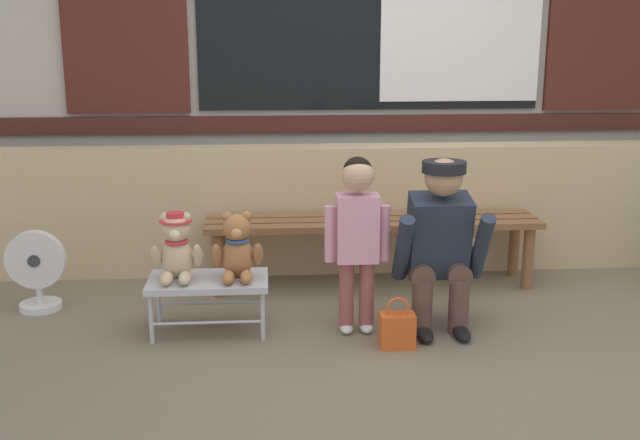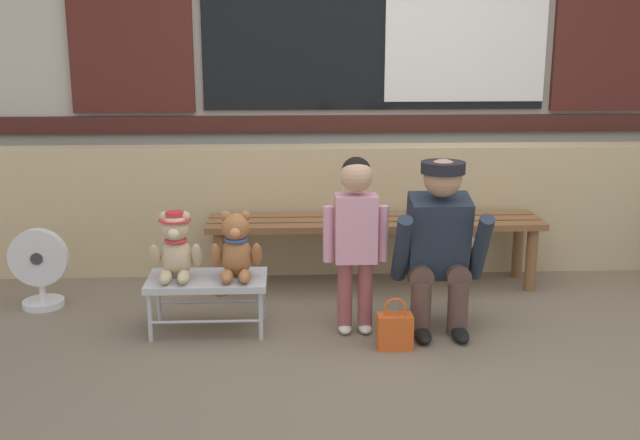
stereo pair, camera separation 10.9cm
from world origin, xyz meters
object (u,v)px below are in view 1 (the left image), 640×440
at_px(child_standing, 357,226).
at_px(adult_crouching, 441,244).
at_px(wooden_bench_long, 373,229).
at_px(teddy_bear_plain, 237,248).
at_px(teddy_bear_with_hat, 177,248).
at_px(floor_fan, 37,271).
at_px(handbag_on_ground, 397,329).
at_px(small_display_bench, 208,284).

xyz_separation_m(child_standing, adult_crouching, (0.46, 0.02, -0.11)).
xyz_separation_m(wooden_bench_long, teddy_bear_plain, (-0.83, -0.71, 0.09)).
xyz_separation_m(teddy_bear_with_hat, teddy_bear_plain, (0.32, -0.00, -0.01)).
relative_size(teddy_bear_plain, child_standing, 0.38).
bearing_deg(floor_fan, teddy_bear_with_hat, -24.82).
bearing_deg(wooden_bench_long, handbag_on_ground, -90.49).
bearing_deg(small_display_bench, handbag_on_ground, -16.64).
height_order(teddy_bear_plain, child_standing, child_standing).
distance_m(small_display_bench, teddy_bear_plain, 0.25).
relative_size(small_display_bench, child_standing, 0.67).
bearing_deg(floor_fan, handbag_on_ground, -19.09).
bearing_deg(child_standing, adult_crouching, 2.20).
height_order(small_display_bench, adult_crouching, adult_crouching).
height_order(teddy_bear_with_hat, child_standing, child_standing).
distance_m(wooden_bench_long, small_display_bench, 1.22).
distance_m(teddy_bear_with_hat, teddy_bear_plain, 0.32).
bearing_deg(wooden_bench_long, teddy_bear_with_hat, -148.48).
xyz_separation_m(small_display_bench, handbag_on_ground, (0.98, -0.29, -0.17)).
relative_size(small_display_bench, teddy_bear_plain, 1.76).
relative_size(handbag_on_ground, floor_fan, 0.57).
bearing_deg(child_standing, teddy_bear_plain, 174.33).
xyz_separation_m(teddy_bear_with_hat, floor_fan, (-0.86, 0.40, -0.23)).
height_order(handbag_on_ground, floor_fan, floor_fan).
xyz_separation_m(small_display_bench, teddy_bear_plain, (0.16, 0.00, 0.20)).
xyz_separation_m(teddy_bear_plain, child_standing, (0.64, -0.06, 0.13)).
bearing_deg(teddy_bear_with_hat, child_standing, -3.82).
xyz_separation_m(child_standing, floor_fan, (-1.81, 0.46, -0.35)).
height_order(teddy_bear_plain, adult_crouching, adult_crouching).
bearing_deg(handbag_on_ground, floor_fan, 160.91).
bearing_deg(teddy_bear_with_hat, handbag_on_ground, -14.51).
distance_m(child_standing, adult_crouching, 0.47).
xyz_separation_m(teddy_bear_plain, handbag_on_ground, (0.82, -0.29, -0.37)).
relative_size(small_display_bench, floor_fan, 1.33).
distance_m(teddy_bear_with_hat, child_standing, 0.96).
relative_size(wooden_bench_long, teddy_bear_with_hat, 5.78).
bearing_deg(small_display_bench, teddy_bear_plain, 0.51).
relative_size(adult_crouching, floor_fan, 1.98).
height_order(adult_crouching, handbag_on_ground, adult_crouching).
xyz_separation_m(small_display_bench, adult_crouching, (1.25, -0.04, 0.21)).
bearing_deg(floor_fan, small_display_bench, -21.39).
distance_m(adult_crouching, handbag_on_ground, 0.53).
distance_m(teddy_bear_plain, floor_fan, 1.26).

